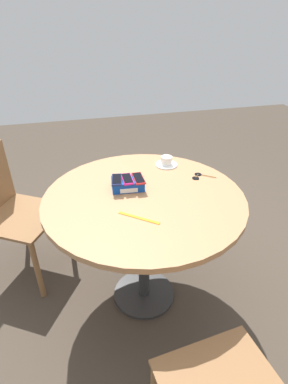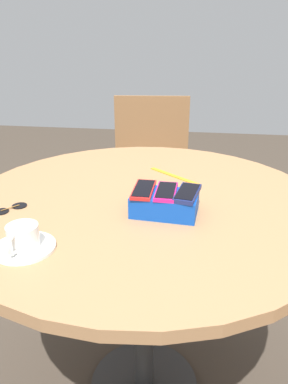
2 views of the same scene
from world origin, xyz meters
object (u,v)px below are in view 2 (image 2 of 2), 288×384
phone_box (165,204)px  phone_red (144,189)px  coffee_cup (22,236)px  phone_navy (187,193)px  saucer (25,247)px  chair_far_side (151,179)px  phone_magenta (166,192)px  lanyard_strap (174,176)px  sunglasses (8,208)px  round_table (144,229)px

phone_box → phone_red: 0.07m
phone_box → coffee_cup: 0.38m
phone_box → phone_navy: size_ratio=1.40×
saucer → coffee_cup: size_ratio=1.42×
phone_red → coffee_cup: bearing=45.1°
chair_far_side → coffee_cup: bearing=84.0°
phone_box → saucer: 0.38m
phone_navy → saucer: bearing=32.3°
phone_navy → saucer: size_ratio=0.94×
phone_magenta → lanyard_strap: (-0.00, -0.29, -0.06)m
phone_box → phone_red: phone_red is taller
phone_magenta → coffee_cup: size_ratio=1.26×
saucer → sunglasses: size_ratio=0.99×
saucer → lanyard_strap: (-0.31, -0.52, -0.00)m
phone_navy → coffee_cup: size_ratio=1.33×
phone_red → chair_far_side: 1.11m
phone_navy → lanyard_strap: size_ratio=0.61×
phone_navy → phone_red: size_ratio=1.00×
phone_navy → sunglasses: bearing=3.8°
phone_box → chair_far_side: bearing=-81.0°
round_table → sunglasses: sunglasses is taller
phone_magenta → saucer: phone_magenta is taller
phone_box → sunglasses: phone_box is taller
lanyard_strap → sunglasses: bearing=36.0°
phone_magenta → phone_red: 0.06m
phone_box → lanyard_strap: size_ratio=0.86×
phone_box → saucer: bearing=37.3°
phone_navy → coffee_cup: 0.43m
phone_box → sunglasses: 0.44m
saucer → chair_far_side: bearing=-96.0°
phone_box → phone_magenta: phone_magenta is taller
phone_box → coffee_cup: (0.30, 0.23, 0.01)m
phone_magenta → phone_red: (0.06, -0.01, -0.00)m
phone_navy → lanyard_strap: 0.30m
phone_navy → lanyard_strap: (0.05, -0.29, -0.06)m
phone_navy → chair_far_side: size_ratio=0.14×
lanyard_strap → sunglasses: size_ratio=1.52×
coffee_cup → sunglasses: bearing=-55.1°
round_table → phone_box: (-0.07, 0.09, 0.13)m
coffee_cup → chair_far_side: size_ratio=0.11×
phone_box → coffee_cup: bearing=37.5°
phone_navy → coffee_cup: bearing=32.6°
round_table → phone_box: 0.18m
round_table → chair_far_side: (0.10, -0.96, -0.21)m
coffee_cup → chair_far_side: 1.34m
phone_navy → phone_magenta: 0.06m
phone_box → sunglasses: size_ratio=1.30×
phone_box → lanyard_strap: (-0.01, -0.29, -0.03)m
phone_red → sunglasses: size_ratio=0.93×
lanyard_strap → saucer: bearing=59.4°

